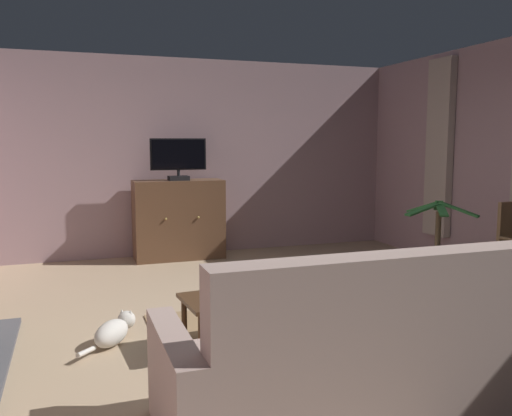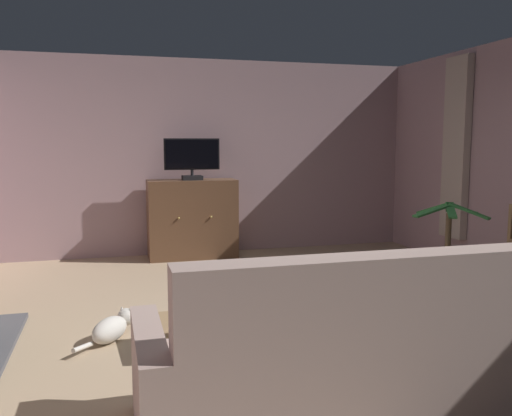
{
  "view_description": "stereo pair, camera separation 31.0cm",
  "coord_description": "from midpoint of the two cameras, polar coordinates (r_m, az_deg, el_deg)",
  "views": [
    {
      "loc": [
        -1.64,
        -4.01,
        1.59
      ],
      "look_at": [
        -0.13,
        0.35,
        1.02
      ],
      "focal_mm": 37.64,
      "sensor_mm": 36.0,
      "label": 1
    },
    {
      "loc": [
        -1.35,
        -4.1,
        1.59
      ],
      "look_at": [
        -0.13,
        0.35,
        1.02
      ],
      "focal_mm": 37.64,
      "sensor_mm": 36.0,
      "label": 2
    }
  ],
  "objects": [
    {
      "name": "potted_plant_on_hearth_side",
      "position": [
        6.0,
        17.23,
        -6.08
      ],
      "size": [
        0.77,
        0.72,
        0.97
      ],
      "color": "slate",
      "rests_on": "ground_plane"
    },
    {
      "name": "cat",
      "position": [
        4.53,
        -16.83,
        -12.42
      ],
      "size": [
        0.48,
        0.6,
        0.22
      ],
      "color": "beige",
      "rests_on": "ground_plane"
    },
    {
      "name": "tv_cabinet",
      "position": [
        7.4,
        -9.41,
        -1.39
      ],
      "size": [
        1.2,
        0.52,
        1.07
      ],
      "color": "#402A1C",
      "rests_on": "ground_plane"
    },
    {
      "name": "tv_remote",
      "position": [
        4.35,
        -1.66,
        -8.47
      ],
      "size": [
        0.07,
        0.17,
        0.02
      ],
      "primitive_type": "cube",
      "rotation": [
        0.0,
        0.0,
        1.48
      ],
      "color": "black",
      "rests_on": "coffee_table"
    },
    {
      "name": "television",
      "position": [
        7.27,
        -9.47,
        5.27
      ],
      "size": [
        0.75,
        0.2,
        0.56
      ],
      "color": "black",
      "rests_on": "tv_cabinet"
    },
    {
      "name": "ground_plane",
      "position": [
        4.61,
        1.03,
        -13.36
      ],
      "size": [
        6.59,
        7.53,
        0.04
      ],
      "primitive_type": "cube",
      "color": "tan"
    },
    {
      "name": "wall_back",
      "position": [
        7.72,
        -8.02,
        5.35
      ],
      "size": [
        6.59,
        0.1,
        2.74
      ],
      "primitive_type": "cube",
      "color": "gray",
      "rests_on": "ground_plane"
    },
    {
      "name": "rug_central",
      "position": [
        4.41,
        3.77,
        -13.97
      ],
      "size": [
        2.35,
        2.15,
        0.01
      ],
      "primitive_type": "cube",
      "color": "#8E704C",
      "rests_on": "ground_plane"
    },
    {
      "name": "curtain_panel_far",
      "position": [
        7.39,
        17.77,
        6.08
      ],
      "size": [
        0.1,
        0.44,
        2.3
      ],
      "primitive_type": "cube",
      "color": "#B2A393"
    },
    {
      "name": "coffee_table",
      "position": [
        4.24,
        -2.28,
        -9.69
      ],
      "size": [
        1.15,
        0.62,
        0.41
      ],
      "color": "#422B19",
      "rests_on": "ground_plane"
    },
    {
      "name": "sofa_floral",
      "position": [
        3.16,
        8.13,
        -16.43
      ],
      "size": [
        2.21,
        0.93,
        1.04
      ],
      "color": "#A3897F",
      "rests_on": "ground_plane"
    }
  ]
}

